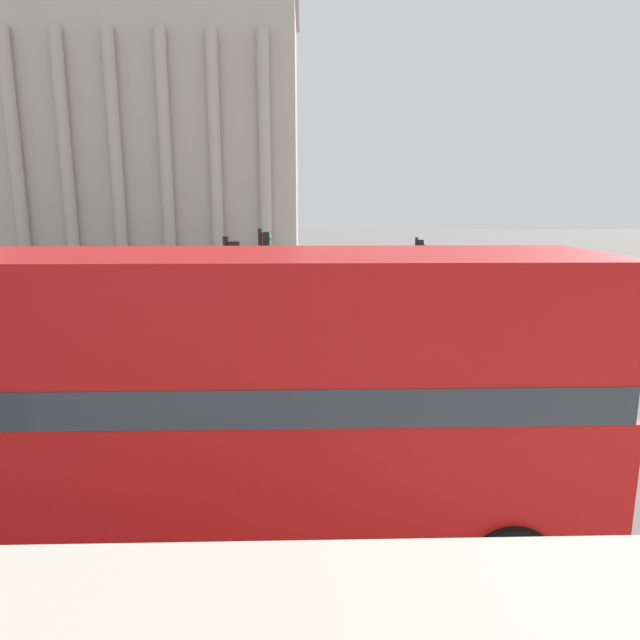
{
  "coord_description": "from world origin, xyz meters",
  "views": [
    {
      "loc": [
        -1.16,
        -2.17,
        4.78
      ],
      "look_at": [
        -0.67,
        15.83,
        1.04
      ],
      "focal_mm": 32.0,
      "sensor_mm": 36.0,
      "label": 1
    }
  ],
  "objects_px": {
    "double_decker_bus": "(188,392)",
    "pedestrian_blue": "(424,269)",
    "traffic_light_near": "(231,306)",
    "pedestrian_red": "(418,263)",
    "traffic_light_mid": "(263,275)",
    "car_silver": "(156,331)",
    "pedestrian_yellow": "(396,268)",
    "traffic_light_far": "(418,265)",
    "plaza_building_left": "(160,135)",
    "pedestrian_grey": "(426,266)"
  },
  "relations": [
    {
      "from": "double_decker_bus",
      "to": "traffic_light_far",
      "type": "relative_size",
      "value": 3.21
    },
    {
      "from": "traffic_light_mid",
      "to": "traffic_light_near",
      "type": "bearing_deg",
      "value": -92.72
    },
    {
      "from": "plaza_building_left",
      "to": "pedestrian_grey",
      "type": "relative_size",
      "value": 13.79
    },
    {
      "from": "traffic_light_mid",
      "to": "pedestrian_yellow",
      "type": "bearing_deg",
      "value": 67.83
    },
    {
      "from": "plaza_building_left",
      "to": "pedestrian_blue",
      "type": "distance_m",
      "value": 28.5
    },
    {
      "from": "traffic_light_far",
      "to": "pedestrian_red",
      "type": "relative_size",
      "value": 1.87
    },
    {
      "from": "plaza_building_left",
      "to": "traffic_light_far",
      "type": "relative_size",
      "value": 7.13
    },
    {
      "from": "traffic_light_far",
      "to": "pedestrian_red",
      "type": "xyz_separation_m",
      "value": [
        2.37,
        11.86,
        -1.17
      ]
    },
    {
      "from": "pedestrian_red",
      "to": "pedestrian_grey",
      "type": "bearing_deg",
      "value": 113.14
    },
    {
      "from": "double_decker_bus",
      "to": "pedestrian_red",
      "type": "relative_size",
      "value": 6.01
    },
    {
      "from": "double_decker_bus",
      "to": "pedestrian_blue",
      "type": "distance_m",
      "value": 26.12
    },
    {
      "from": "plaza_building_left",
      "to": "traffic_light_mid",
      "type": "distance_m",
      "value": 36.3
    },
    {
      "from": "pedestrian_yellow",
      "to": "pedestrian_blue",
      "type": "relative_size",
      "value": 0.89
    },
    {
      "from": "traffic_light_mid",
      "to": "pedestrian_yellow",
      "type": "xyz_separation_m",
      "value": [
        6.74,
        16.53,
        -1.67
      ]
    },
    {
      "from": "traffic_light_near",
      "to": "pedestrian_blue",
      "type": "relative_size",
      "value": 2.24
    },
    {
      "from": "double_decker_bus",
      "to": "pedestrian_blue",
      "type": "bearing_deg",
      "value": 64.34
    },
    {
      "from": "traffic_light_mid",
      "to": "traffic_light_far",
      "type": "xyz_separation_m",
      "value": [
        5.97,
        6.28,
        -0.4
      ]
    },
    {
      "from": "traffic_light_near",
      "to": "traffic_light_far",
      "type": "xyz_separation_m",
      "value": [
        6.24,
        11.88,
        -0.46
      ]
    },
    {
      "from": "traffic_light_mid",
      "to": "car_silver",
      "type": "distance_m",
      "value": 4.09
    },
    {
      "from": "plaza_building_left",
      "to": "pedestrian_yellow",
      "type": "xyz_separation_m",
      "value": [
        17.75,
        -17.19,
        -9.4
      ]
    },
    {
      "from": "double_decker_bus",
      "to": "pedestrian_blue",
      "type": "xyz_separation_m",
      "value": [
        8.31,
        24.73,
        -1.26
      ]
    },
    {
      "from": "pedestrian_grey",
      "to": "pedestrian_yellow",
      "type": "bearing_deg",
      "value": -155.29
    },
    {
      "from": "pedestrian_blue",
      "to": "traffic_light_far",
      "type": "bearing_deg",
      "value": -2.49
    },
    {
      "from": "pedestrian_yellow",
      "to": "pedestrian_grey",
      "type": "height_order",
      "value": "pedestrian_grey"
    },
    {
      "from": "plaza_building_left",
      "to": "traffic_light_far",
      "type": "xyz_separation_m",
      "value": [
        16.98,
        -27.44,
        -8.13
      ]
    },
    {
      "from": "pedestrian_red",
      "to": "pedestrian_blue",
      "type": "distance_m",
      "value": 3.51
    },
    {
      "from": "pedestrian_grey",
      "to": "pedestrian_red",
      "type": "bearing_deg",
      "value": 120.12
    },
    {
      "from": "traffic_light_mid",
      "to": "car_silver",
      "type": "relative_size",
      "value": 0.95
    },
    {
      "from": "double_decker_bus",
      "to": "car_silver",
      "type": "xyz_separation_m",
      "value": [
        -3.27,
        10.83,
        -1.63
      ]
    },
    {
      "from": "pedestrian_red",
      "to": "car_silver",
      "type": "bearing_deg",
      "value": 72.16
    },
    {
      "from": "double_decker_bus",
      "to": "traffic_light_mid",
      "type": "height_order",
      "value": "double_decker_bus"
    },
    {
      "from": "double_decker_bus",
      "to": "traffic_light_mid",
      "type": "relative_size",
      "value": 2.69
    },
    {
      "from": "plaza_building_left",
      "to": "car_silver",
      "type": "bearing_deg",
      "value": -77.25
    },
    {
      "from": "pedestrian_red",
      "to": "pedestrian_yellow",
      "type": "relative_size",
      "value": 1.09
    },
    {
      "from": "pedestrian_blue",
      "to": "traffic_light_near",
      "type": "bearing_deg",
      "value": -10.96
    },
    {
      "from": "traffic_light_near",
      "to": "pedestrian_grey",
      "type": "height_order",
      "value": "traffic_light_near"
    },
    {
      "from": "double_decker_bus",
      "to": "pedestrian_yellow",
      "type": "xyz_separation_m",
      "value": [
        7.02,
        26.62,
        -1.39
      ]
    },
    {
      "from": "traffic_light_near",
      "to": "traffic_light_far",
      "type": "relative_size",
      "value": 1.22
    },
    {
      "from": "traffic_light_mid",
      "to": "pedestrian_grey",
      "type": "bearing_deg",
      "value": 62.77
    },
    {
      "from": "traffic_light_near",
      "to": "pedestrian_red",
      "type": "relative_size",
      "value": 2.29
    },
    {
      "from": "plaza_building_left",
      "to": "pedestrian_yellow",
      "type": "height_order",
      "value": "plaza_building_left"
    },
    {
      "from": "plaza_building_left",
      "to": "car_silver",
      "type": "height_order",
      "value": "plaza_building_left"
    },
    {
      "from": "double_decker_bus",
      "to": "pedestrian_blue",
      "type": "height_order",
      "value": "double_decker_bus"
    },
    {
      "from": "double_decker_bus",
      "to": "plaza_building_left",
      "type": "xyz_separation_m",
      "value": [
        -10.73,
        43.81,
        8.01
      ]
    },
    {
      "from": "double_decker_bus",
      "to": "pedestrian_grey",
      "type": "relative_size",
      "value": 6.2
    },
    {
      "from": "plaza_building_left",
      "to": "car_silver",
      "type": "xyz_separation_m",
      "value": [
        7.46,
        -32.98,
        -9.64
      ]
    },
    {
      "from": "traffic_light_near",
      "to": "plaza_building_left",
      "type": "bearing_deg",
      "value": 105.29
    },
    {
      "from": "pedestrian_red",
      "to": "pedestrian_grey",
      "type": "height_order",
      "value": "pedestrian_red"
    },
    {
      "from": "plaza_building_left",
      "to": "pedestrian_blue",
      "type": "xyz_separation_m",
      "value": [
        19.04,
        -19.07,
        -9.27
      ]
    },
    {
      "from": "traffic_light_near",
      "to": "car_silver",
      "type": "xyz_separation_m",
      "value": [
        -3.28,
        6.34,
        -1.96
      ]
    }
  ]
}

